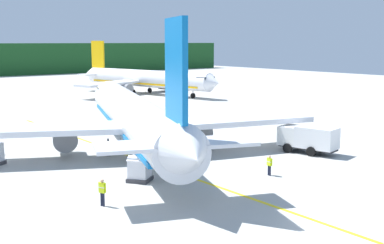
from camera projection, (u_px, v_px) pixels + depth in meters
ground at (28, 122)px, 66.38m from camera, size 240.00×320.00×0.20m
airliner_foreground at (134, 117)px, 47.51m from camera, size 33.60×40.01×11.90m
airliner_mid_apron at (144, 79)px, 100.91m from camera, size 30.59×36.75×10.58m
service_truck_baggage at (308, 138)px, 47.32m from camera, size 3.36×5.78×2.57m
cargo_container_near at (140, 169)px, 37.81m from camera, size 2.31×2.31×2.03m
crew_loader_left at (269, 164)px, 39.43m from camera, size 0.28×0.63×1.61m
crew_loader_right at (102, 190)px, 32.05m from camera, size 0.38×0.59×1.79m
apron_guide_line at (148, 163)px, 43.76m from camera, size 0.30×60.00×0.01m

